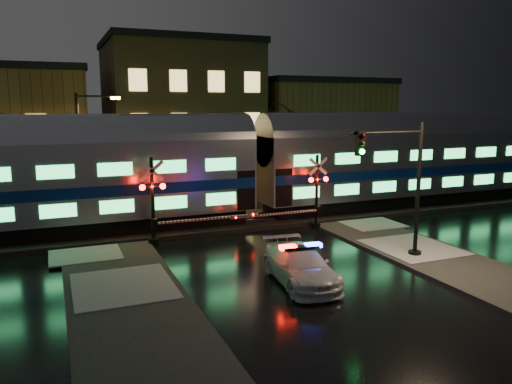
% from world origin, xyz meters
% --- Properties ---
extents(ground, '(120.00, 120.00, 0.00)m').
position_xyz_m(ground, '(0.00, 0.00, 0.00)').
color(ground, black).
rests_on(ground, ground).
extents(ballast, '(90.00, 4.20, 0.24)m').
position_xyz_m(ballast, '(0.00, 5.00, 0.12)').
color(ballast, black).
rests_on(ballast, ground).
extents(sidewalk_left, '(4.00, 20.00, 0.12)m').
position_xyz_m(sidewalk_left, '(-6.50, -6.00, 0.06)').
color(sidewalk_left, '#2D2D2D').
rests_on(sidewalk_left, ground).
extents(sidewalk_right, '(4.00, 20.00, 0.12)m').
position_xyz_m(sidewalk_right, '(6.50, -6.00, 0.06)').
color(sidewalk_right, '#2D2D2D').
rests_on(sidewalk_right, ground).
extents(building_mid, '(12.00, 11.00, 11.50)m').
position_xyz_m(building_mid, '(2.00, 22.50, 5.75)').
color(building_mid, brown).
rests_on(building_mid, ground).
extents(building_right, '(12.00, 10.00, 8.50)m').
position_xyz_m(building_right, '(15.00, 22.00, 4.25)').
color(building_right, brown).
rests_on(building_right, ground).
extents(train, '(51.00, 3.12, 5.92)m').
position_xyz_m(train, '(1.91, 5.00, 3.38)').
color(train, black).
rests_on(train, ballast).
extents(police_car, '(2.36, 4.78, 1.49)m').
position_xyz_m(police_car, '(-0.26, -4.83, 0.67)').
color(police_car, silver).
rests_on(police_car, ground).
extents(crossing_signal_right, '(5.63, 0.65, 3.98)m').
position_xyz_m(crossing_signal_right, '(4.08, 2.30, 1.65)').
color(crossing_signal_right, black).
rests_on(crossing_signal_right, ground).
extents(crossing_signal_left, '(5.94, 0.66, 4.21)m').
position_xyz_m(crossing_signal_left, '(-3.99, 2.31, 1.74)').
color(crossing_signal_left, black).
rests_on(crossing_signal_left, ground).
extents(traffic_light, '(3.79, 0.69, 5.87)m').
position_xyz_m(traffic_light, '(4.92, -3.95, 3.12)').
color(traffic_light, black).
rests_on(traffic_light, ground).
extents(streetlight, '(2.43, 0.25, 7.26)m').
position_xyz_m(streetlight, '(-6.85, 9.00, 4.18)').
color(streetlight, black).
rests_on(streetlight, ground).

